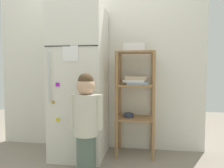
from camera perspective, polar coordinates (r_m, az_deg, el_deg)
ground_plane at (r=2.74m, az=-5.15°, el=-18.18°), size 6.00×6.00×0.00m
kitchen_wall_back at (r=2.88m, az=-3.64°, el=5.64°), size 2.70×0.03×2.23m
refrigerator at (r=2.60m, az=-8.39°, el=0.28°), size 0.59×0.63×1.73m
child_standing at (r=2.10m, az=-6.75°, el=-7.88°), size 0.32×0.24×0.99m
pantry_shelf_unit at (r=2.62m, az=6.08°, el=-1.89°), size 0.45×0.35×1.23m
fruit_bin at (r=2.63m, az=5.84°, el=9.12°), size 0.25×0.17×0.09m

